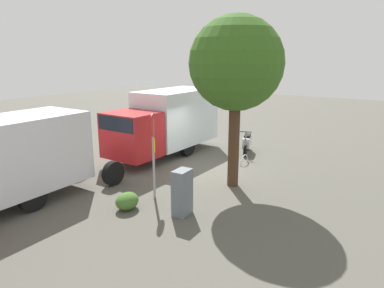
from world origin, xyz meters
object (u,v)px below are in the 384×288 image
Objects in this scene: box_truck_near at (165,121)px; motorcycle at (247,143)px; utility_cabinet at (182,193)px; bike_rack_hoop at (244,164)px; street_tree at (236,64)px; stop_sign at (153,142)px.

box_truck_near is 4.13m from motorcycle.
utility_cabinet reaches higher than bike_rack_hoop.
bike_rack_hoop is (1.71, 0.63, -0.52)m from motorcycle.
stop_sign is at bearing -35.49° from street_tree.
motorcycle is at bearing -171.67° from utility_cabinet.
street_tree reaches higher than box_truck_near.
bike_rack_hoop is (-5.66, -0.45, -0.70)m from utility_cabinet.
utility_cabinet is at bearing 68.26° from stop_sign.
stop_sign reaches higher than motorcycle.
bike_rack_hoop is (-2.65, -0.68, -4.34)m from street_tree.
stop_sign is 5.51m from bike_rack_hoop.
utility_cabinet is (0.60, 1.49, -1.21)m from stop_sign.
box_truck_near is at bearing -69.13° from motorcycle.
motorcycle is at bearing -159.91° from bike_rack_hoop.
utility_cabinet is at bearing 43.15° from box_truck_near.
stop_sign is 3.37× the size of bike_rack_hoop.
street_tree is at bearing 144.51° from stop_sign.
utility_cabinet is (3.01, -0.23, -3.64)m from street_tree.
stop_sign is 2.01m from utility_cabinet.
street_tree is at bearing 175.64° from utility_cabinet.
street_tree reaches higher than stop_sign.
bike_rack_hoop is at bearing 168.39° from stop_sign.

